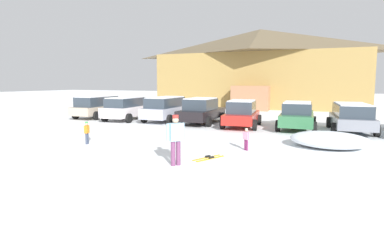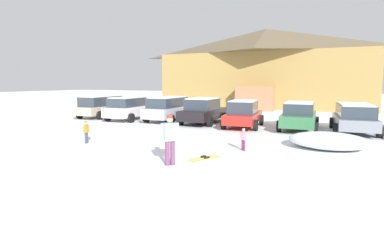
{
  "view_description": "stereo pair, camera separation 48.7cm",
  "coord_description": "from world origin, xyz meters",
  "px_view_note": "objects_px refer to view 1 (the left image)",
  "views": [
    {
      "loc": [
        6.15,
        -5.75,
        2.71
      ],
      "look_at": [
        -0.09,
        8.7,
        1.0
      ],
      "focal_mm": 28.0,
      "sensor_mm": 36.0,
      "label": 1
    },
    {
      "loc": [
        6.59,
        -5.55,
        2.71
      ],
      "look_at": [
        -0.09,
        8.7,
        1.0
      ],
      "focal_mm": 28.0,
      "sensor_mm": 36.0,
      "label": 2
    }
  ],
  "objects_px": {
    "parked_silver_wagon": "(166,108)",
    "parked_grey_wagon": "(351,116)",
    "parked_black_sedan": "(201,111)",
    "skier_child_in_orange_jacket": "(87,131)",
    "parked_white_suv": "(126,108)",
    "skier_child_in_pink_snowsuit": "(246,138)",
    "pair_of_skis": "(209,158)",
    "parked_beige_suv": "(98,106)",
    "parked_green_coupe": "(297,115)",
    "parked_red_sedan": "(242,113)",
    "skier_adult_in_blue_parka": "(176,137)",
    "ski_lodge": "(260,68)",
    "plowed_snow_pile": "(329,140)"
  },
  "relations": [
    {
      "from": "parked_red_sedan",
      "to": "skier_child_in_orange_jacket",
      "type": "relative_size",
      "value": 4.37
    },
    {
      "from": "parked_white_suv",
      "to": "parked_silver_wagon",
      "type": "height_order",
      "value": "parked_silver_wagon"
    },
    {
      "from": "parked_red_sedan",
      "to": "parked_silver_wagon",
      "type": "bearing_deg",
      "value": 174.51
    },
    {
      "from": "parked_grey_wagon",
      "to": "skier_child_in_pink_snowsuit",
      "type": "bearing_deg",
      "value": -122.09
    },
    {
      "from": "parked_black_sedan",
      "to": "ski_lodge",
      "type": "bearing_deg",
      "value": 87.67
    },
    {
      "from": "parked_red_sedan",
      "to": "skier_child_in_pink_snowsuit",
      "type": "relative_size",
      "value": 4.85
    },
    {
      "from": "parked_white_suv",
      "to": "skier_child_in_pink_snowsuit",
      "type": "distance_m",
      "value": 11.94
    },
    {
      "from": "pair_of_skis",
      "to": "parked_grey_wagon",
      "type": "bearing_deg",
      "value": 58.95
    },
    {
      "from": "skier_child_in_orange_jacket",
      "to": "skier_child_in_pink_snowsuit",
      "type": "relative_size",
      "value": 1.11
    },
    {
      "from": "parked_silver_wagon",
      "to": "skier_child_in_pink_snowsuit",
      "type": "relative_size",
      "value": 4.82
    },
    {
      "from": "parked_beige_suv",
      "to": "parked_green_coupe",
      "type": "xyz_separation_m",
      "value": [
        14.68,
        0.06,
        -0.09
      ]
    },
    {
      "from": "parked_black_sedan",
      "to": "parked_white_suv",
      "type": "bearing_deg",
      "value": -174.03
    },
    {
      "from": "ski_lodge",
      "to": "skier_child_in_pink_snowsuit",
      "type": "xyz_separation_m",
      "value": [
        3.94,
        -23.18,
        -3.92
      ]
    },
    {
      "from": "parked_white_suv",
      "to": "skier_child_in_pink_snowsuit",
      "type": "bearing_deg",
      "value": -31.15
    },
    {
      "from": "parked_silver_wagon",
      "to": "parked_grey_wagon",
      "type": "bearing_deg",
      "value": 0.07
    },
    {
      "from": "parked_green_coupe",
      "to": "parked_grey_wagon",
      "type": "relative_size",
      "value": 1.04
    },
    {
      "from": "parked_grey_wagon",
      "to": "parked_beige_suv",
      "type": "bearing_deg",
      "value": -179.55
    },
    {
      "from": "parked_white_suv",
      "to": "skier_child_in_orange_jacket",
      "type": "bearing_deg",
      "value": -65.97
    },
    {
      "from": "skier_adult_in_blue_parka",
      "to": "parked_beige_suv",
      "type": "bearing_deg",
      "value": 140.05
    },
    {
      "from": "parked_beige_suv",
      "to": "parked_black_sedan",
      "type": "distance_m",
      "value": 8.64
    },
    {
      "from": "parked_green_coupe",
      "to": "pair_of_skis",
      "type": "relative_size",
      "value": 3.56
    },
    {
      "from": "parked_red_sedan",
      "to": "skier_child_in_pink_snowsuit",
      "type": "xyz_separation_m",
      "value": [
        1.74,
        -6.23,
        -0.32
      ]
    },
    {
      "from": "parked_green_coupe",
      "to": "skier_child_in_orange_jacket",
      "type": "relative_size",
      "value": 4.64
    },
    {
      "from": "pair_of_skis",
      "to": "parked_beige_suv",
      "type": "bearing_deg",
      "value": 145.51
    },
    {
      "from": "parked_beige_suv",
      "to": "pair_of_skis",
      "type": "xyz_separation_m",
      "value": [
        12.32,
        -8.46,
        -0.89
      ]
    },
    {
      "from": "parked_black_sedan",
      "to": "parked_green_coupe",
      "type": "relative_size",
      "value": 0.98
    },
    {
      "from": "parked_silver_wagon",
      "to": "parked_beige_suv",
      "type": "bearing_deg",
      "value": -178.81
    },
    {
      "from": "parked_black_sedan",
      "to": "parked_grey_wagon",
      "type": "distance_m",
      "value": 8.86
    },
    {
      "from": "parked_black_sedan",
      "to": "pair_of_skis",
      "type": "xyz_separation_m",
      "value": [
        3.68,
        -8.58,
        -0.83
      ]
    },
    {
      "from": "parked_silver_wagon",
      "to": "parked_black_sedan",
      "type": "height_order",
      "value": "parked_silver_wagon"
    },
    {
      "from": "skier_child_in_pink_snowsuit",
      "to": "plowed_snow_pile",
      "type": "bearing_deg",
      "value": 32.41
    },
    {
      "from": "ski_lodge",
      "to": "parked_beige_suv",
      "type": "xyz_separation_m",
      "value": [
        -9.3,
        -16.54,
        -3.51
      ]
    },
    {
      "from": "skier_child_in_pink_snowsuit",
      "to": "parked_silver_wagon",
      "type": "bearing_deg",
      "value": 137.21
    },
    {
      "from": "parked_red_sedan",
      "to": "parked_beige_suv",
      "type": "bearing_deg",
      "value": 177.94
    },
    {
      "from": "parked_white_suv",
      "to": "parked_green_coupe",
      "type": "bearing_deg",
      "value": 2.59
    },
    {
      "from": "skier_adult_in_blue_parka",
      "to": "skier_child_in_pink_snowsuit",
      "type": "xyz_separation_m",
      "value": [
        1.62,
        3.09,
        -0.44
      ]
    },
    {
      "from": "parked_grey_wagon",
      "to": "plowed_snow_pile",
      "type": "bearing_deg",
      "value": -103.73
    },
    {
      "from": "parked_black_sedan",
      "to": "skier_child_in_orange_jacket",
      "type": "bearing_deg",
      "value": -104.59
    },
    {
      "from": "parked_silver_wagon",
      "to": "skier_child_in_orange_jacket",
      "type": "bearing_deg",
      "value": -86.27
    },
    {
      "from": "parked_green_coupe",
      "to": "skier_adult_in_blue_parka",
      "type": "height_order",
      "value": "skier_adult_in_blue_parka"
    },
    {
      "from": "parked_white_suv",
      "to": "skier_child_in_orange_jacket",
      "type": "xyz_separation_m",
      "value": [
        3.45,
        -7.73,
        -0.34
      ]
    },
    {
      "from": "parked_green_coupe",
      "to": "skier_child_in_pink_snowsuit",
      "type": "relative_size",
      "value": 5.15
    },
    {
      "from": "ski_lodge",
      "to": "parked_grey_wagon",
      "type": "relative_size",
      "value": 5.1
    },
    {
      "from": "ski_lodge",
      "to": "pair_of_skis",
      "type": "bearing_deg",
      "value": -83.13
    },
    {
      "from": "parked_black_sedan",
      "to": "skier_child_in_orange_jacket",
      "type": "xyz_separation_m",
      "value": [
        -2.16,
        -8.32,
        -0.29
      ]
    },
    {
      "from": "parked_silver_wagon",
      "to": "skier_adult_in_blue_parka",
      "type": "distance_m",
      "value": 11.38
    },
    {
      "from": "parked_white_suv",
      "to": "parked_red_sedan",
      "type": "height_order",
      "value": "parked_white_suv"
    },
    {
      "from": "parked_red_sedan",
      "to": "pair_of_skis",
      "type": "height_order",
      "value": "parked_red_sedan"
    },
    {
      "from": "parked_silver_wagon",
      "to": "parked_grey_wagon",
      "type": "height_order",
      "value": "parked_silver_wagon"
    },
    {
      "from": "parked_grey_wagon",
      "to": "skier_child_in_orange_jacket",
      "type": "height_order",
      "value": "parked_grey_wagon"
    }
  ]
}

